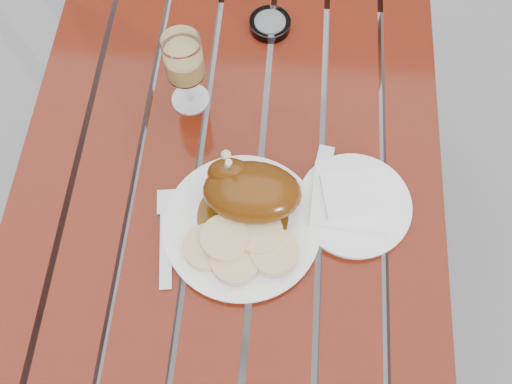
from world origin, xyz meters
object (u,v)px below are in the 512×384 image
at_px(wine_glass, 186,73).
at_px(side_plate, 354,206).
at_px(ashtray, 270,24).
at_px(dinner_plate, 242,227).
at_px(table, 235,242).

bearing_deg(wine_glass, side_plate, -32.82).
xyz_separation_m(side_plate, ashtray, (-0.18, 0.41, 0.00)).
bearing_deg(dinner_plate, ashtray, 87.78).
bearing_deg(ashtray, wine_glass, -126.50).
distance_m(wine_glass, ashtray, 0.26).
relative_size(side_plate, ashtray, 2.36).
distance_m(table, ashtray, 0.53).
bearing_deg(wine_glass, dinner_plate, -64.52).
bearing_deg(side_plate, table, 167.45).
relative_size(table, ashtray, 13.70).
relative_size(wine_glass, ashtray, 2.02).
relative_size(table, wine_glass, 6.77).
relative_size(table, dinner_plate, 4.28).
bearing_deg(dinner_plate, table, 107.99).
height_order(dinner_plate, ashtray, ashtray).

